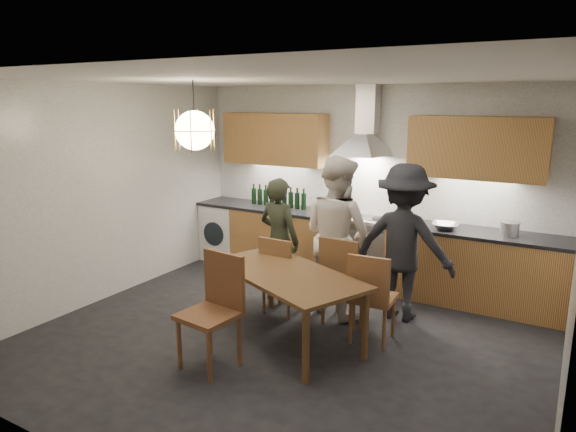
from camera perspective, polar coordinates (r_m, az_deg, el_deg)
The scene contains 17 objects.
ground at distance 5.43m, azimuth -0.38°, elevation -13.51°, with size 5.00×5.00×0.00m, color black.
room_shell at distance 4.92m, azimuth -0.41°, elevation 4.63°, with size 5.02×4.52×2.61m.
counter_run at distance 6.89m, azimuth 8.03°, elevation -3.81°, with size 5.00×0.62×0.90m.
range_stove at distance 6.90m, azimuth 7.83°, elevation -3.86°, with size 0.90×0.60×0.92m.
wall_fixtures at distance 6.75m, azimuth 8.59°, elevation 8.13°, with size 4.30×0.54×1.10m.
pendant_lamp at distance 5.37m, azimuth -10.33°, elevation 9.34°, with size 0.43×0.43×0.70m.
dining_table at distance 5.18m, azimuth -0.27°, elevation -7.11°, with size 1.92×1.48×0.73m.
chair_back_left at distance 5.83m, azimuth -0.92°, elevation -6.06°, with size 0.42×0.42×0.91m.
chair_back_mid at distance 5.58m, azimuth 6.06°, elevation -6.53°, with size 0.45×0.45×0.99m.
chair_back_right at distance 5.19m, azimuth 9.18°, elevation -8.42°, with size 0.45×0.45×0.94m.
chair_front at distance 4.79m, azimuth -8.02°, elevation -9.49°, with size 0.53×0.53×1.05m.
person_left at distance 6.18m, azimuth -0.98°, elevation -2.68°, with size 0.55×0.36×1.51m, color black.
person_mid at distance 5.84m, azimuth 5.50°, elevation -2.16°, with size 0.88×0.69×1.81m, color beige.
person_right at distance 5.79m, azimuth 12.73°, elevation -2.90°, with size 1.13×0.65×1.74m, color black.
mixing_bowl at distance 6.38m, azimuth 17.06°, elevation -1.08°, with size 0.31×0.31×0.08m, color silver.
stock_pot at distance 6.34m, azimuth 23.41°, elevation -1.33°, with size 0.21×0.21×0.15m, color #B5B5B9.
wine_bottles at distance 7.38m, azimuth -1.11°, elevation 2.19°, with size 0.91×0.07×0.29m.
Camera 1 is at (2.46, -4.20, 2.40)m, focal length 32.00 mm.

